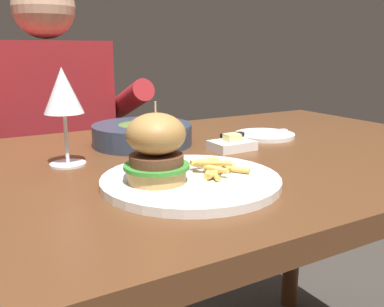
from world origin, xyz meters
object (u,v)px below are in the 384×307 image
Objects in this scene: bread_plate at (265,135)px; soup_bowl at (142,133)px; wine_glass at (63,94)px; butter_dish at (232,144)px; main_plate at (191,181)px; table_knife at (249,134)px; diner_person at (57,170)px; burger_sandwich at (156,148)px.

soup_bowl is at bearing 165.85° from bread_plate.
wine_glass reaches higher than butter_dish.
butter_dish is at bearing 39.81° from main_plate.
table_knife is 0.26m from soup_bowl.
main_plate is 1.97× the size of bread_plate.
wine_glass is 0.81× the size of soup_bowl.
wine_glass reaches higher than table_knife.
butter_dish is 0.08× the size of diner_person.
butter_dish is (0.35, -0.06, -0.12)m from wine_glass.
main_plate is at bearing -99.65° from soup_bowl.
wine_glass is at bearing -178.18° from bread_plate.
bread_plate is at bearing -0.95° from table_knife.
main_plate is 0.32m from soup_bowl.
wine_glass reaches higher than main_plate.
soup_bowl is (-0.30, 0.08, 0.02)m from bread_plate.
diner_person is (-0.09, 0.52, -0.20)m from soup_bowl.
burger_sandwich reaches higher than main_plate.
table_knife is (0.45, 0.02, -0.12)m from wine_glass.
soup_bowl reaches higher than table_knife.
table_knife is at bearing -59.97° from diner_person.
bread_plate is 0.17m from butter_dish.
diner_person is at bearing 120.03° from table_knife.
diner_person reaches higher than main_plate.
burger_sandwich is at bearing -146.99° from table_knife.
diner_person is at bearing 92.48° from main_plate.
butter_dish is 0.21m from soup_bowl.
bread_plate is at bearing -14.15° from soup_bowl.
wine_glass is 0.24m from soup_bowl.
bread_plate is at bearing 29.69° from burger_sandwich.
table_knife is at bearing 38.29° from main_plate.
butter_dish is at bearing -44.51° from soup_bowl.
table_knife is (0.31, 0.24, 0.01)m from main_plate.
diner_person is (-0.39, 0.59, -0.18)m from bread_plate.
butter_dish is (0.20, 0.17, 0.00)m from main_plate.
table_knife is at bearing 179.05° from bread_plate.
bread_plate is (0.50, 0.02, -0.13)m from wine_glass.
main_plate is 1.59× the size of wine_glass.
table_knife is at bearing -16.61° from soup_bowl.
soup_bowl reaches higher than butter_dish.
wine_glass is 0.94× the size of table_knife.
diner_person is at bearing 99.88° from soup_bowl.
diner_person is at bearing 109.85° from butter_dish.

